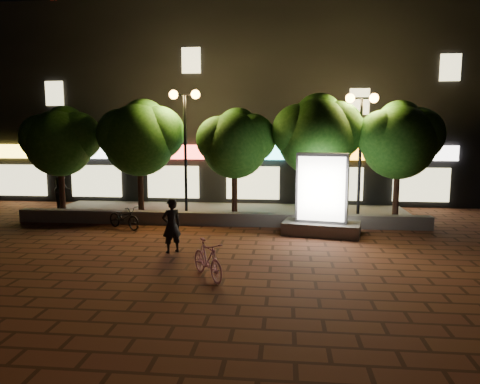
# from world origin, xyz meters

# --- Properties ---
(ground) EXTENTS (80.00, 80.00, 0.00)m
(ground) POSITION_xyz_m (0.00, 0.00, 0.00)
(ground) COLOR #532B1A
(ground) RESTS_ON ground
(retaining_wall) EXTENTS (16.00, 0.45, 0.50)m
(retaining_wall) POSITION_xyz_m (0.00, 4.00, 0.25)
(retaining_wall) COLOR #5E5B57
(retaining_wall) RESTS_ON ground
(sidewalk) EXTENTS (16.00, 5.00, 0.08)m
(sidewalk) POSITION_xyz_m (0.00, 6.50, 0.04)
(sidewalk) COLOR #5E5B57
(sidewalk) RESTS_ON ground
(building_block) EXTENTS (28.00, 8.12, 11.30)m
(building_block) POSITION_xyz_m (-0.01, 12.99, 5.00)
(building_block) COLOR black
(building_block) RESTS_ON ground
(tree_far_left) EXTENTS (3.36, 2.80, 4.63)m
(tree_far_left) POSITION_xyz_m (-6.95, 5.46, 3.29)
(tree_far_left) COLOR black
(tree_far_left) RESTS_ON sidewalk
(tree_left) EXTENTS (3.60, 3.00, 4.89)m
(tree_left) POSITION_xyz_m (-3.45, 5.46, 3.44)
(tree_left) COLOR black
(tree_left) RESTS_ON sidewalk
(tree_mid) EXTENTS (3.24, 2.70, 4.50)m
(tree_mid) POSITION_xyz_m (0.55, 5.46, 3.22)
(tree_mid) COLOR black
(tree_mid) RESTS_ON sidewalk
(tree_right) EXTENTS (3.72, 3.10, 5.07)m
(tree_right) POSITION_xyz_m (3.86, 5.46, 3.57)
(tree_right) COLOR black
(tree_right) RESTS_ON sidewalk
(tree_far_right) EXTENTS (3.48, 2.90, 4.76)m
(tree_far_right) POSITION_xyz_m (7.05, 5.46, 3.37)
(tree_far_right) COLOR black
(tree_far_right) RESTS_ON sidewalk
(street_lamp_left) EXTENTS (1.26, 0.36, 5.18)m
(street_lamp_left) POSITION_xyz_m (-1.50, 5.20, 4.03)
(street_lamp_left) COLOR black
(street_lamp_left) RESTS_ON sidewalk
(street_lamp_right) EXTENTS (1.26, 0.36, 4.98)m
(street_lamp_right) POSITION_xyz_m (5.50, 5.20, 3.89)
(street_lamp_right) COLOR black
(street_lamp_right) RESTS_ON sidewalk
(ad_kiosk) EXTENTS (2.85, 1.82, 2.86)m
(ad_kiosk) POSITION_xyz_m (3.87, 2.84, 1.16)
(ad_kiosk) COLOR #5E5B57
(ad_kiosk) RESTS_ON ground
(scooter_pink) EXTENTS (1.28, 1.57, 0.96)m
(scooter_pink) POSITION_xyz_m (0.71, -2.27, 0.48)
(scooter_pink) COLOR #E99CC8
(scooter_pink) RESTS_ON ground
(rider) EXTENTS (0.71, 0.67, 1.63)m
(rider) POSITION_xyz_m (-0.77, -0.02, 0.81)
(rider) COLOR black
(rider) RESTS_ON ground
(scooter_parked) EXTENTS (1.70, 1.33, 0.86)m
(scooter_parked) POSITION_xyz_m (-3.36, 3.00, 0.43)
(scooter_parked) COLOR black
(scooter_parked) RESTS_ON ground
(pedestrian) EXTENTS (0.99, 1.12, 1.93)m
(pedestrian) POSITION_xyz_m (-7.50, 6.44, 1.05)
(pedestrian) COLOR black
(pedestrian) RESTS_ON sidewalk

